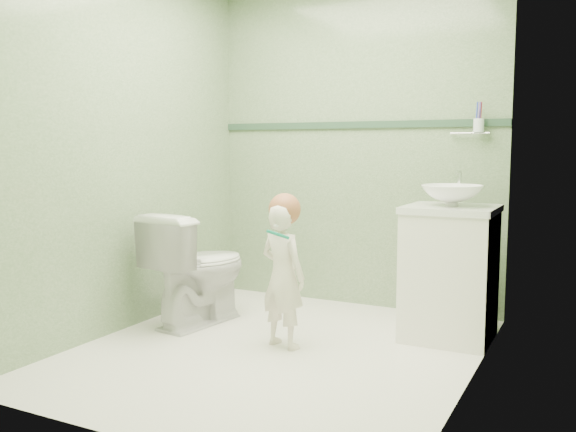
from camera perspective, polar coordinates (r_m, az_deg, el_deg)
The scene contains 12 objects.
ground at distance 3.70m, azimuth -1.08°, elevation -12.32°, with size 2.50×2.50×0.00m, color white.
room_shell at distance 3.51m, azimuth -1.12°, elevation 6.59°, with size 2.50×2.54×2.40m.
trim_stripe at distance 4.64m, azimuth 6.17°, elevation 8.35°, with size 2.20×0.02×0.05m, color #2C4936.
vanity at distance 3.96m, azimuth 14.66°, elevation -5.30°, with size 0.52×0.50×0.80m, color white.
counter at distance 3.90m, azimuth 14.83°, elevation 0.62°, with size 0.54×0.52×0.04m, color white.
basin at distance 3.89m, azimuth 14.87°, elevation 1.85°, with size 0.37×0.37×0.13m, color white.
faucet at distance 4.07m, azimuth 15.45°, elevation 3.14°, with size 0.03×0.13×0.18m.
cup_holder at distance 4.35m, azimuth 17.08°, elevation 8.01°, with size 0.26×0.07×0.21m.
toilet at distance 4.21m, azimuth -8.26°, elevation -4.74°, with size 0.43×0.75×0.76m, color white.
toddler at distance 3.67m, azimuth -0.48°, elevation -5.54°, with size 0.31×0.21×0.86m, color silver.
hair_cap at distance 3.63m, azimuth -0.31°, elevation 0.62°, with size 0.19×0.19×0.19m, color #A05D3A.
teal_toothbrush at distance 3.48m, azimuth -0.96°, elevation -1.63°, with size 0.11×0.14×0.08m.
Camera 1 is at (1.65, -3.10, 1.19)m, focal length 38.59 mm.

